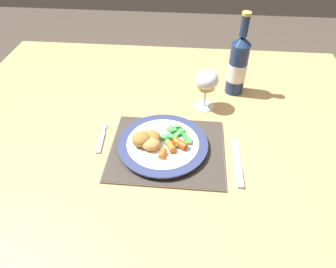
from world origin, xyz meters
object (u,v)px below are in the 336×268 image
(bottle, at_px, (238,65))
(dinner_plate, at_px, (163,144))
(fork, at_px, (101,140))
(table_knife, at_px, (238,167))
(wine_glass, at_px, (206,82))
(dining_table, at_px, (160,136))

(bottle, bearing_deg, dinner_plate, -125.42)
(fork, bearing_deg, table_knife, -9.99)
(fork, distance_m, wine_glass, 0.40)
(fork, height_order, bottle, bottle)
(fork, relative_size, bottle, 0.44)
(fork, bearing_deg, bottle, 36.15)
(dinner_plate, bearing_deg, bottle, 54.58)
(table_knife, relative_size, wine_glass, 1.30)
(dining_table, relative_size, dinner_plate, 5.41)
(dinner_plate, height_order, wine_glass, wine_glass)
(wine_glass, bearing_deg, dinner_plate, -118.94)
(wine_glass, bearing_deg, fork, -146.88)
(bottle, bearing_deg, dining_table, -143.06)
(dinner_plate, xyz_separation_m, fork, (-0.20, 0.02, -0.01))
(dinner_plate, distance_m, table_knife, 0.23)
(table_knife, height_order, wine_glass, wine_glass)
(dinner_plate, bearing_deg, wine_glass, 61.06)
(fork, relative_size, table_knife, 0.71)
(dining_table, relative_size, bottle, 4.93)
(dining_table, distance_m, dinner_plate, 0.17)
(dining_table, xyz_separation_m, table_knife, (0.25, -0.19, 0.08))
(table_knife, bearing_deg, dining_table, 142.07)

